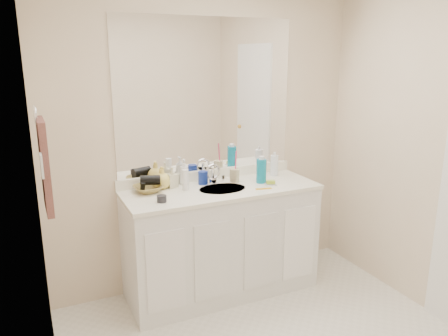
% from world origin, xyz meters
% --- Properties ---
extents(wall_back, '(2.60, 0.02, 2.40)m').
position_xyz_m(wall_back, '(0.00, 1.30, 1.20)').
color(wall_back, beige).
rests_on(wall_back, floor).
extents(wall_left, '(0.02, 2.60, 2.40)m').
position_xyz_m(wall_left, '(-1.30, 0.00, 1.20)').
color(wall_left, beige).
rests_on(wall_left, floor).
extents(vanity_cabinet, '(1.50, 0.55, 0.85)m').
position_xyz_m(vanity_cabinet, '(0.00, 1.02, 0.42)').
color(vanity_cabinet, white).
rests_on(vanity_cabinet, floor).
extents(countertop, '(1.52, 0.57, 0.03)m').
position_xyz_m(countertop, '(0.00, 1.02, 0.86)').
color(countertop, white).
rests_on(countertop, vanity_cabinet).
extents(backsplash, '(1.52, 0.03, 0.08)m').
position_xyz_m(backsplash, '(0.00, 1.29, 0.92)').
color(backsplash, white).
rests_on(backsplash, countertop).
extents(sink_basin, '(0.37, 0.37, 0.02)m').
position_xyz_m(sink_basin, '(0.00, 1.00, 0.87)').
color(sink_basin, beige).
rests_on(sink_basin, countertop).
extents(faucet, '(0.02, 0.02, 0.11)m').
position_xyz_m(faucet, '(0.00, 1.18, 0.94)').
color(faucet, silver).
rests_on(faucet, countertop).
extents(mirror, '(1.48, 0.01, 1.20)m').
position_xyz_m(mirror, '(0.00, 1.29, 1.56)').
color(mirror, white).
rests_on(mirror, wall_back).
extents(blue_mug, '(0.09, 0.09, 0.11)m').
position_xyz_m(blue_mug, '(-0.09, 1.17, 0.93)').
color(blue_mug, navy).
rests_on(blue_mug, countertop).
extents(tan_cup, '(0.09, 0.09, 0.11)m').
position_xyz_m(tan_cup, '(0.17, 1.13, 0.93)').
color(tan_cup, '#BFB287').
rests_on(tan_cup, countertop).
extents(toothbrush, '(0.02, 0.04, 0.21)m').
position_xyz_m(toothbrush, '(0.18, 1.13, 1.03)').
color(toothbrush, '#E93D6F').
rests_on(toothbrush, tan_cup).
extents(mouthwash_bottle, '(0.10, 0.10, 0.19)m').
position_xyz_m(mouthwash_bottle, '(0.35, 1.02, 0.98)').
color(mouthwash_bottle, '#0D7C9F').
rests_on(mouthwash_bottle, countertop).
extents(clear_pump_bottle, '(0.08, 0.08, 0.17)m').
position_xyz_m(clear_pump_bottle, '(0.55, 1.16, 0.97)').
color(clear_pump_bottle, white).
rests_on(clear_pump_bottle, countertop).
extents(soap_dish, '(0.10, 0.09, 0.01)m').
position_xyz_m(soap_dish, '(0.38, 0.93, 0.89)').
color(soap_dish, silver).
rests_on(soap_dish, countertop).
extents(green_soap, '(0.08, 0.07, 0.02)m').
position_xyz_m(green_soap, '(0.38, 0.93, 0.90)').
color(green_soap, '#99B72C').
rests_on(green_soap, soap_dish).
extents(orange_comb, '(0.13, 0.05, 0.01)m').
position_xyz_m(orange_comb, '(0.28, 0.86, 0.88)').
color(orange_comb, gold).
rests_on(orange_comb, countertop).
extents(dark_jar, '(0.09, 0.09, 0.05)m').
position_xyz_m(dark_jar, '(-0.52, 0.90, 0.90)').
color(dark_jar, black).
rests_on(dark_jar, countertop).
extents(extra_white_bottle, '(0.05, 0.05, 0.16)m').
position_xyz_m(extra_white_bottle, '(-0.27, 1.09, 0.96)').
color(extra_white_bottle, white).
rests_on(extra_white_bottle, countertop).
extents(soap_bottle_white, '(0.09, 0.09, 0.20)m').
position_xyz_m(soap_bottle_white, '(-0.22, 1.24, 0.98)').
color(soap_bottle_white, white).
rests_on(soap_bottle_white, countertop).
extents(soap_bottle_cream, '(0.08, 0.08, 0.16)m').
position_xyz_m(soap_bottle_cream, '(-0.34, 1.20, 0.96)').
color(soap_bottle_cream, beige).
rests_on(soap_bottle_cream, countertop).
extents(soap_bottle_yellow, '(0.16, 0.16, 0.17)m').
position_xyz_m(soap_bottle_yellow, '(-0.42, 1.20, 0.97)').
color(soap_bottle_yellow, '#EFD45D').
rests_on(soap_bottle_yellow, countertop).
extents(wicker_basket, '(0.24, 0.24, 0.05)m').
position_xyz_m(wicker_basket, '(-0.54, 1.16, 0.91)').
color(wicker_basket, olive).
rests_on(wicker_basket, countertop).
extents(hair_dryer, '(0.16, 0.12, 0.07)m').
position_xyz_m(hair_dryer, '(-0.52, 1.16, 0.97)').
color(hair_dryer, black).
rests_on(hair_dryer, wicker_basket).
extents(towel_ring, '(0.01, 0.11, 0.11)m').
position_xyz_m(towel_ring, '(-1.27, 0.77, 1.55)').
color(towel_ring, silver).
rests_on(towel_ring, wall_left).
extents(hand_towel, '(0.04, 0.32, 0.55)m').
position_xyz_m(hand_towel, '(-1.25, 0.77, 1.25)').
color(hand_towel, '#502E2B').
rests_on(hand_towel, towel_ring).
extents(switch_plate, '(0.01, 0.08, 0.13)m').
position_xyz_m(switch_plate, '(-1.27, 0.57, 1.30)').
color(switch_plate, silver).
rests_on(switch_plate, wall_left).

